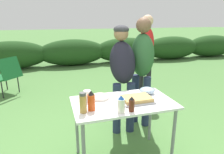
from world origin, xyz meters
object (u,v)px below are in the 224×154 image
object	(u,v)px
bbq_sauce_bottle	(132,104)
standing_person_in_dark_puffer	(146,48)
plate_stack	(100,97)
mayo_bottle	(121,104)
folding_table	(123,108)
hot_sauce_bottle	(91,101)
food_tray	(137,99)
standing_person_in_red_jacket	(142,63)
camp_chair_green_behind_table	(6,74)
paper_cup_stack	(87,96)
mixing_bowl	(147,90)
spice_jar	(83,103)
standing_person_in_navy_coat	(123,68)

from	to	relation	value
bbq_sauce_bottle	standing_person_in_dark_puffer	xyz separation A→B (m)	(1.12, 1.98, 0.23)
plate_stack	mayo_bottle	distance (m)	0.42
folding_table	bbq_sauce_bottle	bearing A→B (deg)	-90.22
hot_sauce_bottle	bbq_sauce_bottle	xyz separation A→B (m)	(0.37, -0.14, -0.02)
standing_person_in_dark_puffer	bbq_sauce_bottle	bearing A→B (deg)	-76.12
food_tray	standing_person_in_red_jacket	xyz separation A→B (m)	(0.41, 0.76, 0.22)
camp_chair_green_behind_table	paper_cup_stack	bearing A→B (deg)	-110.20
mixing_bowl	standing_person_in_red_jacket	size ratio (longest dim) A/B	0.11
mixing_bowl	mayo_bottle	xyz separation A→B (m)	(-0.47, -0.39, 0.05)
paper_cup_stack	spice_jar	bearing A→B (deg)	-108.05
folding_table	camp_chair_green_behind_table	size ratio (longest dim) A/B	1.32
camp_chair_green_behind_table	folding_table	bearing A→B (deg)	-105.43
folding_table	paper_cup_stack	size ratio (longest dim) A/B	9.14
standing_person_in_dark_puffer	paper_cup_stack	bearing A→B (deg)	-89.53
standing_person_in_red_jacket	camp_chair_green_behind_table	size ratio (longest dim) A/B	1.96
food_tray	paper_cup_stack	size ratio (longest dim) A/B	2.89
food_tray	standing_person_in_navy_coat	xyz separation A→B (m)	(0.09, 0.71, 0.18)
mixing_bowl	camp_chair_green_behind_table	xyz separation A→B (m)	(-2.05, 2.55, -0.31)
mayo_bottle	standing_person_in_navy_coat	xyz separation A→B (m)	(0.34, 0.91, 0.12)
bbq_sauce_bottle	spice_jar	world-z (taller)	spice_jar
bbq_sauce_bottle	camp_chair_green_behind_table	size ratio (longest dim) A/B	0.19
folding_table	bbq_sauce_bottle	xyz separation A→B (m)	(-0.00, -0.24, 0.15)
mixing_bowl	spice_jar	distance (m)	0.87
folding_table	camp_chair_green_behind_table	world-z (taller)	camp_chair_green_behind_table
bbq_sauce_bottle	mayo_bottle	distance (m)	0.11
spice_jar	standing_person_in_red_jacket	bearing A→B (deg)	40.26
folding_table	mayo_bottle	distance (m)	0.31
mixing_bowl	spice_jar	world-z (taller)	spice_jar
folding_table	standing_person_in_red_jacket	xyz separation A→B (m)	(0.55, 0.73, 0.32)
bbq_sauce_bottle	camp_chair_green_behind_table	xyz separation A→B (m)	(-1.69, 2.94, -0.35)
food_tray	hot_sauce_bottle	world-z (taller)	hot_sauce_bottle
paper_cup_stack	mayo_bottle	xyz separation A→B (m)	(0.26, -0.38, 0.02)
mayo_bottle	camp_chair_green_behind_table	distance (m)	3.36
hot_sauce_bottle	standing_person_in_dark_puffer	size ratio (longest dim) A/B	0.12
plate_stack	standing_person_in_navy_coat	distance (m)	0.71
paper_cup_stack	standing_person_in_navy_coat	bearing A→B (deg)	41.73
paper_cup_stack	standing_person_in_red_jacket	bearing A→B (deg)	32.49
bbq_sauce_bottle	standing_person_in_red_jacket	distance (m)	1.13
bbq_sauce_bottle	mixing_bowl	bearing A→B (deg)	47.16
hot_sauce_bottle	standing_person_in_red_jacket	xyz separation A→B (m)	(0.93, 0.83, 0.15)
food_tray	spice_jar	world-z (taller)	spice_jar
standing_person_in_navy_coat	standing_person_in_dark_puffer	world-z (taller)	standing_person_in_dark_puffer
standing_person_in_dark_puffer	camp_chair_green_behind_table	bearing A→B (deg)	-155.72
bbq_sauce_bottle	standing_person_in_dark_puffer	distance (m)	2.28
spice_jar	mayo_bottle	distance (m)	0.37
paper_cup_stack	folding_table	bearing A→B (deg)	-20.57
standing_person_in_red_jacket	paper_cup_stack	bearing A→B (deg)	-92.94
food_tray	standing_person_in_navy_coat	bearing A→B (deg)	83.01
food_tray	camp_chair_green_behind_table	bearing A→B (deg)	123.80
standing_person_in_navy_coat	spice_jar	bearing A→B (deg)	-123.59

